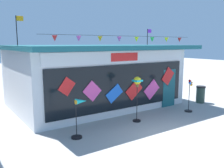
% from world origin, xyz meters
% --- Properties ---
extents(ground_plane, '(80.00, 80.00, 0.00)m').
position_xyz_m(ground_plane, '(0.00, 0.00, 0.00)').
color(ground_plane, '#9E9B99').
extents(kite_shop_building, '(8.81, 6.42, 4.59)m').
position_xyz_m(kite_shop_building, '(0.17, 6.52, 1.66)').
color(kite_shop_building, silver).
rests_on(kite_shop_building, ground_plane).
extents(wind_spinner_far_left, '(0.63, 0.40, 1.44)m').
position_xyz_m(wind_spinner_far_left, '(-2.79, 2.55, 0.91)').
color(wind_spinner_far_left, black).
rests_on(wind_spinner_far_left, ground_plane).
extents(wind_spinner_left, '(0.35, 0.35, 1.97)m').
position_xyz_m(wind_spinner_left, '(0.10, 2.78, 1.53)').
color(wind_spinner_left, black).
rests_on(wind_spinner_left, ground_plane).
extents(wind_spinner_center_left, '(0.37, 0.37, 1.63)m').
position_xyz_m(wind_spinner_center_left, '(3.23, 2.48, 0.88)').
color(wind_spinner_center_left, black).
rests_on(wind_spinner_center_left, ground_plane).
extents(trash_bin, '(0.52, 0.52, 0.96)m').
position_xyz_m(trash_bin, '(5.32, 3.33, 0.49)').
color(trash_bin, '#2D4238').
rests_on(trash_bin, ground_plane).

